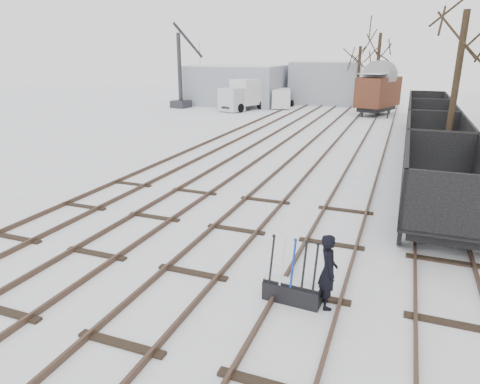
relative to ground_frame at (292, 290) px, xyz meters
The scene contains 17 objects.
ground 2.71m from the ground_frame, behind, with size 120.00×120.00×0.00m, color white.
tracks 14.26m from the ground_frame, 100.81° to the left, with size 13.90×52.00×0.16m.
shed_left 39.61m from the ground_frame, 113.34° to the left, with size 10.00×8.00×4.10m.
shed_right 40.92m from the ground_frame, 99.40° to the left, with size 7.00×6.00×4.50m.
ground_frame is the anchor object (origin of this frame).
worker 0.95m from the ground_frame, ahead, with size 0.62×0.41×1.71m, color black.
freight_wagon_a 6.96m from the ground_frame, 61.31° to the left, with size 2.52×6.30×2.57m.
freight_wagon_b 12.93m from the ground_frame, 75.08° to the left, with size 2.52×6.30×2.57m.
freight_wagon_c 19.18m from the ground_frame, 80.01° to the left, with size 2.52×6.30×2.57m.
freight_wagon_d 25.50m from the ground_frame, 82.51° to the left, with size 2.52×6.30×2.57m.
box_van_wagon 32.38m from the ground_frame, 90.99° to the left, with size 3.99×5.39×3.68m.
lorry 34.38m from the ground_frame, 111.79° to the left, with size 3.52×6.74×2.93m.
panel_van 36.14m from the ground_frame, 106.29° to the left, with size 2.86×4.49×1.83m.
crane 36.91m from the ground_frame, 122.26° to the left, with size 1.87×4.86×8.18m.
tree_near 14.97m from the ground_frame, 74.36° to the left, with size 0.30×0.30×7.17m, color black.
tree_far_left 37.43m from the ground_frame, 94.49° to the left, with size 0.30×0.30×6.00m, color black.
tree_far_right 34.55m from the ground_frame, 91.60° to the left, with size 0.30×0.30×7.08m, color black.
Camera 1 is at (4.61, -8.62, 5.36)m, focal length 32.00 mm.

